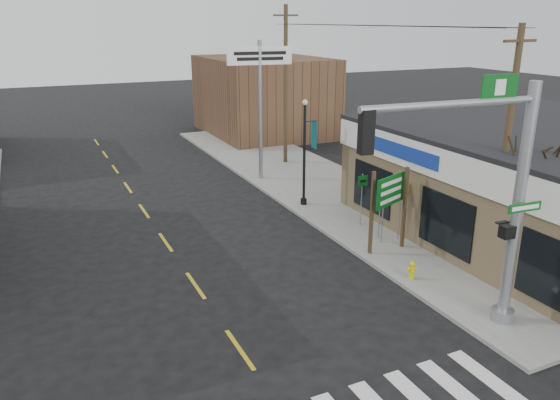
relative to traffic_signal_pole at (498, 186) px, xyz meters
name	(u,v)px	position (x,y,z in m)	size (l,w,h in m)	color
sidewalk_right	(350,202)	(2.62, 10.97, -4.14)	(6.00, 38.00, 0.13)	gray
center_line	(195,285)	(-6.38, 5.97, -4.20)	(0.12, 56.00, 0.01)	gold
bldg_distant_right	(264,96)	(5.62, 27.97, -1.41)	(8.00, 10.00, 5.60)	brown
traffic_signal_pole	(498,186)	(0.00, 0.00, 0.00)	(5.42, 0.40, 6.86)	gray
guide_sign	(390,199)	(0.77, 5.46, -2.10)	(1.76, 0.14, 3.08)	#463620
fire_hydrant	(412,269)	(0.12, 3.18, -3.74)	(0.19, 0.19, 0.62)	#C8BF08
ped_crossing_sign	(401,196)	(1.82, 6.16, -2.35)	(0.97, 0.07, 2.50)	gray
lamp_post	(306,145)	(0.49, 11.45, -1.29)	(0.62, 0.49, 4.79)	black
dance_center_sign	(260,77)	(0.36, 16.30, 1.26)	(3.36, 0.21, 7.13)	gray
bare_tree	(536,149)	(3.63, 2.01, 0.18)	(2.71, 2.71, 5.42)	black
shrub_front	(531,254)	(4.47, 2.27, -3.65)	(1.14, 1.14, 0.86)	#1C3914
shrub_back	(431,219)	(3.69, 6.51, -3.65)	(1.14, 1.14, 0.86)	black
utility_pole_near	(505,151)	(3.12, 2.72, 0.03)	(1.39, 0.21, 8.01)	#493524
utility_pole_far	(286,84)	(3.05, 18.88, 0.48)	(1.55, 0.23, 8.89)	#483021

